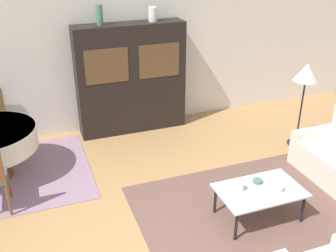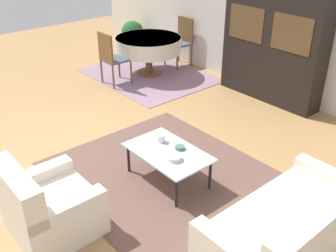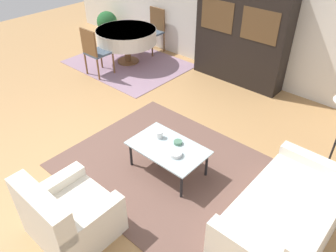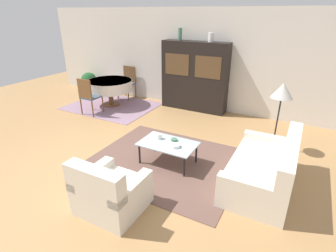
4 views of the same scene
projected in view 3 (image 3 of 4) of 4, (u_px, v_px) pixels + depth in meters
name	position (u px, v px, depth m)	size (l,w,h in m)	color
ground_plane	(97.00, 154.00, 4.81)	(14.00, 14.00, 0.00)	tan
wall_back	(239.00, 8.00, 6.25)	(10.00, 0.06, 2.70)	silver
area_rug	(166.00, 167.00, 4.58)	(2.72, 2.31, 0.01)	brown
dining_rug	(128.00, 64.00, 7.36)	(2.48, 1.93, 0.01)	gray
couch	(292.00, 215.00, 3.53)	(0.93, 1.73, 0.85)	silver
armchair	(68.00, 215.00, 3.52)	(0.86, 0.80, 0.82)	silver
coffee_table	(168.00, 149.00, 4.32)	(1.02, 0.64, 0.40)	black
display_cabinet	(241.00, 35.00, 6.19)	(1.85, 0.41, 1.87)	black
dining_table	(126.00, 36.00, 7.09)	(1.31, 1.31, 0.75)	brown
dining_chair_near	(94.00, 50.00, 6.58)	(0.44, 0.44, 0.99)	brown
dining_chair_far	(154.00, 28.00, 7.65)	(0.44, 0.44, 0.99)	brown
cup	(159.00, 135.00, 4.43)	(0.09, 0.09, 0.10)	white
bowl	(176.00, 154.00, 4.14)	(0.16, 0.16, 0.05)	white
bowl_small	(178.00, 142.00, 4.34)	(0.11, 0.11, 0.04)	#4C7A60
potted_plant	(107.00, 23.00, 8.39)	(0.52, 0.52, 0.71)	#93664C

